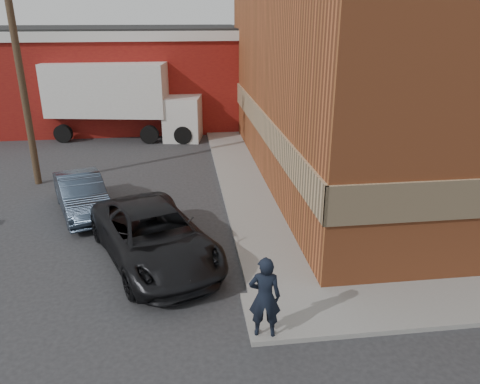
{
  "coord_description": "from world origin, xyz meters",
  "views": [
    {
      "loc": [
        -1.74,
        -9.51,
        6.47
      ],
      "look_at": [
        -0.23,
        2.17,
        1.89
      ],
      "focal_mm": 35.0,
      "sensor_mm": 36.0,
      "label": 1
    }
  ],
  "objects_px": {
    "warehouse": "(107,76)",
    "box_truck": "(123,95)",
    "brick_building": "(431,58)",
    "man": "(265,297)",
    "sedan": "(82,195)",
    "utility_pole": "(18,61)",
    "suv_a": "(154,236)"
  },
  "relations": [
    {
      "from": "warehouse",
      "to": "box_truck",
      "type": "relative_size",
      "value": 1.95
    },
    {
      "from": "brick_building",
      "to": "warehouse",
      "type": "bearing_deg",
      "value": 142.8
    },
    {
      "from": "man",
      "to": "sedan",
      "type": "height_order",
      "value": "man"
    },
    {
      "from": "utility_pole",
      "to": "suv_a",
      "type": "height_order",
      "value": "utility_pole"
    },
    {
      "from": "box_truck",
      "to": "suv_a",
      "type": "bearing_deg",
      "value": -71.52
    },
    {
      "from": "brick_building",
      "to": "man",
      "type": "bearing_deg",
      "value": -129.51
    },
    {
      "from": "brick_building",
      "to": "warehouse",
      "type": "relative_size",
      "value": 1.12
    },
    {
      "from": "utility_pole",
      "to": "sedan",
      "type": "relative_size",
      "value": 2.24
    },
    {
      "from": "suv_a",
      "to": "box_truck",
      "type": "height_order",
      "value": "box_truck"
    },
    {
      "from": "warehouse",
      "to": "suv_a",
      "type": "bearing_deg",
      "value": -79.21
    },
    {
      "from": "man",
      "to": "utility_pole",
      "type": "bearing_deg",
      "value": -45.42
    },
    {
      "from": "box_truck",
      "to": "warehouse",
      "type": "bearing_deg",
      "value": 117.86
    },
    {
      "from": "brick_building",
      "to": "warehouse",
      "type": "distance_m",
      "value": 18.3
    },
    {
      "from": "warehouse",
      "to": "suv_a",
      "type": "xyz_separation_m",
      "value": [
        3.41,
        -17.89,
        -2.07
      ]
    },
    {
      "from": "suv_a",
      "to": "man",
      "type": "bearing_deg",
      "value": -77.92
    },
    {
      "from": "warehouse",
      "to": "sedan",
      "type": "xyz_separation_m",
      "value": [
        0.84,
        -14.25,
        -2.15
      ]
    },
    {
      "from": "utility_pole",
      "to": "box_truck",
      "type": "height_order",
      "value": "utility_pole"
    },
    {
      "from": "sedan",
      "to": "suv_a",
      "type": "bearing_deg",
      "value": -74.17
    },
    {
      "from": "sedan",
      "to": "utility_pole",
      "type": "bearing_deg",
      "value": 106.35
    },
    {
      "from": "brick_building",
      "to": "utility_pole",
      "type": "bearing_deg",
      "value": 179.98
    },
    {
      "from": "warehouse",
      "to": "box_truck",
      "type": "height_order",
      "value": "warehouse"
    },
    {
      "from": "box_truck",
      "to": "man",
      "type": "bearing_deg",
      "value": -65.71
    },
    {
      "from": "warehouse",
      "to": "box_truck",
      "type": "distance_m",
      "value": 4.38
    },
    {
      "from": "brick_building",
      "to": "box_truck",
      "type": "xyz_separation_m",
      "value": [
        -13.16,
        6.87,
        -2.38
      ]
    },
    {
      "from": "man",
      "to": "brick_building",
      "type": "bearing_deg",
      "value": -119.61
    },
    {
      "from": "sedan",
      "to": "box_truck",
      "type": "relative_size",
      "value": 0.48
    },
    {
      "from": "sedan",
      "to": "warehouse",
      "type": "bearing_deg",
      "value": 73.96
    },
    {
      "from": "warehouse",
      "to": "sedan",
      "type": "relative_size",
      "value": 4.05
    },
    {
      "from": "sedan",
      "to": "box_truck",
      "type": "height_order",
      "value": "box_truck"
    },
    {
      "from": "brick_building",
      "to": "box_truck",
      "type": "distance_m",
      "value": 15.03
    },
    {
      "from": "brick_building",
      "to": "box_truck",
      "type": "relative_size",
      "value": 2.18
    },
    {
      "from": "man",
      "to": "suv_a",
      "type": "xyz_separation_m",
      "value": [
        -2.39,
        3.66,
        -0.28
      ]
    }
  ]
}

